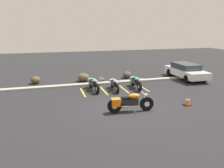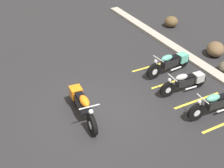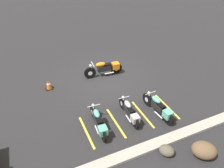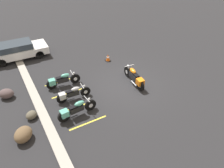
{
  "view_description": "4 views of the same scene",
  "coord_description": "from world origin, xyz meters",
  "px_view_note": "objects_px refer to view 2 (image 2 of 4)",
  "views": [
    {
      "loc": [
        -3.91,
        -10.36,
        4.2
      ],
      "look_at": [
        -0.36,
        1.92,
        0.91
      ],
      "focal_mm": 35.0,
      "sensor_mm": 36.0,
      "label": 1
    },
    {
      "loc": [
        7.8,
        -3.53,
        6.92
      ],
      "look_at": [
        -0.47,
        0.89,
        0.73
      ],
      "focal_mm": 50.0,
      "sensor_mm": 36.0,
      "label": 2
    },
    {
      "loc": [
        4.27,
        10.45,
        7.34
      ],
      "look_at": [
        0.31,
        1.64,
        0.74
      ],
      "focal_mm": 35.0,
      "sensor_mm": 36.0,
      "label": 3
    },
    {
      "loc": [
        -9.56,
        6.63,
        8.32
      ],
      "look_at": [
        -0.39,
        1.38,
        0.75
      ],
      "focal_mm": 35.0,
      "sensor_mm": 36.0,
      "label": 4
    }
  ],
  "objects_px": {
    "parked_bike_1": "(186,82)",
    "landscape_rock_1": "(216,49)",
    "parked_bike_2": "(218,103)",
    "parked_bike_0": "(171,63)",
    "motorcycle_orange_featured": "(82,104)",
    "landscape_rock_2": "(171,22)"
  },
  "relations": [
    {
      "from": "landscape_rock_2",
      "to": "parked_bike_0",
      "type": "bearing_deg",
      "value": -37.49
    },
    {
      "from": "parked_bike_0",
      "to": "parked_bike_2",
      "type": "bearing_deg",
      "value": 79.79
    },
    {
      "from": "parked_bike_1",
      "to": "landscape_rock_1",
      "type": "relative_size",
      "value": 2.12
    },
    {
      "from": "parked_bike_0",
      "to": "landscape_rock_1",
      "type": "bearing_deg",
      "value": -179.6
    },
    {
      "from": "parked_bike_0",
      "to": "landscape_rock_1",
      "type": "relative_size",
      "value": 2.31
    },
    {
      "from": "landscape_rock_2",
      "to": "motorcycle_orange_featured",
      "type": "bearing_deg",
      "value": -56.86
    },
    {
      "from": "parked_bike_0",
      "to": "motorcycle_orange_featured",
      "type": "bearing_deg",
      "value": 7.09
    },
    {
      "from": "landscape_rock_1",
      "to": "landscape_rock_2",
      "type": "bearing_deg",
      "value": 175.92
    },
    {
      "from": "parked_bike_2",
      "to": "motorcycle_orange_featured",
      "type": "bearing_deg",
      "value": -22.46
    },
    {
      "from": "parked_bike_1",
      "to": "landscape_rock_2",
      "type": "height_order",
      "value": "parked_bike_1"
    },
    {
      "from": "parked_bike_1",
      "to": "parked_bike_2",
      "type": "bearing_deg",
      "value": 95.01
    },
    {
      "from": "parked_bike_0",
      "to": "parked_bike_1",
      "type": "distance_m",
      "value": 1.46
    },
    {
      "from": "landscape_rock_2",
      "to": "parked_bike_1",
      "type": "bearing_deg",
      "value": -32.22
    },
    {
      "from": "parked_bike_2",
      "to": "landscape_rock_1",
      "type": "height_order",
      "value": "parked_bike_2"
    },
    {
      "from": "landscape_rock_1",
      "to": "parked_bike_0",
      "type": "bearing_deg",
      "value": -84.8
    },
    {
      "from": "motorcycle_orange_featured",
      "to": "landscape_rock_1",
      "type": "height_order",
      "value": "motorcycle_orange_featured"
    },
    {
      "from": "parked_bike_1",
      "to": "landscape_rock_2",
      "type": "relative_size",
      "value": 2.84
    },
    {
      "from": "landscape_rock_1",
      "to": "landscape_rock_2",
      "type": "distance_m",
      "value": 3.71
    },
    {
      "from": "parked_bike_1",
      "to": "landscape_rock_1",
      "type": "height_order",
      "value": "parked_bike_1"
    },
    {
      "from": "motorcycle_orange_featured",
      "to": "parked_bike_1",
      "type": "distance_m",
      "value": 4.14
    },
    {
      "from": "parked_bike_1",
      "to": "landscape_rock_2",
      "type": "distance_m",
      "value": 6.35
    },
    {
      "from": "parked_bike_0",
      "to": "parked_bike_2",
      "type": "xyz_separation_m",
      "value": [
        3.02,
        -0.29,
        -0.01
      ]
    }
  ]
}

